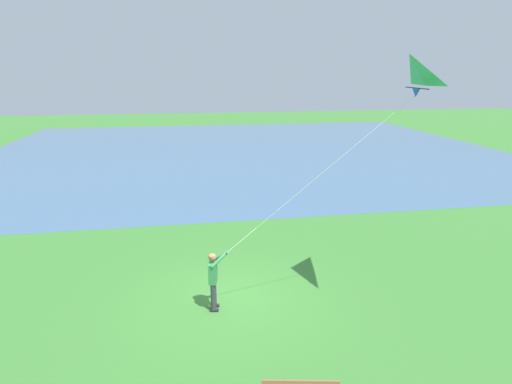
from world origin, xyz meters
TOP-DOWN VIEW (x-y plane):
  - ground_plane at (0.00, 0.00)m, footprint 120.00×120.00m
  - lake_water at (-24.62, 4.00)m, footprint 36.00×44.00m
  - person_kite_flyer at (0.42, -0.50)m, footprint 0.52×0.62m
  - flying_kite at (1.26, 4.29)m, footprint 1.71×4.86m

SIDE VIEW (x-z plane):
  - ground_plane at x=0.00m, z-range 0.00..0.00m
  - lake_water at x=-24.62m, z-range 0.00..0.01m
  - person_kite_flyer at x=0.42m, z-range 0.13..1.96m
  - flying_kite at x=1.26m, z-range 3.85..9.01m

